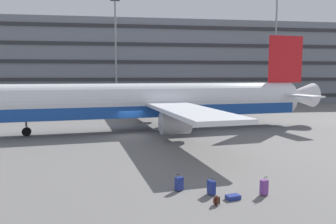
# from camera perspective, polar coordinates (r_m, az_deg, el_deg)

# --- Properties ---
(ground_plane) EXTENTS (600.00, 600.00, 0.00)m
(ground_plane) POSITION_cam_1_polar(r_m,az_deg,el_deg) (33.87, -6.37, -4.15)
(ground_plane) COLOR slate
(terminal_structure) EXTENTS (132.90, 15.49, 18.18)m
(terminal_structure) POSITION_cam_1_polar(r_m,az_deg,el_deg) (76.55, -7.44, 8.47)
(terminal_structure) COLOR slate
(terminal_structure) RESTS_ON ground_plane
(airliner) EXTENTS (41.63, 33.78, 11.11)m
(airliner) POSITION_cam_1_polar(r_m,az_deg,el_deg) (36.84, -1.93, 1.75)
(airliner) COLOR silver
(airliner) RESTS_ON ground_plane
(light_mast_left) EXTENTS (1.80, 0.50, 21.02)m
(light_mast_left) POSITION_cam_1_polar(r_m,az_deg,el_deg) (64.54, -9.15, 11.62)
(light_mast_left) COLOR gray
(light_mast_left) RESTS_ON ground_plane
(light_mast_center_left) EXTENTS (1.80, 0.50, 22.75)m
(light_mast_center_left) POSITION_cam_1_polar(r_m,az_deg,el_deg) (71.88, 18.34, 11.55)
(light_mast_center_left) COLOR gray
(light_mast_center_left) RESTS_ON ground_plane
(suitcase_scuffed) EXTENTS (0.50, 0.45, 0.90)m
(suitcase_scuffed) POSITION_cam_1_polar(r_m,az_deg,el_deg) (17.86, 1.96, -12.41)
(suitcase_scuffed) COLOR navy
(suitcase_scuffed) RESTS_ON ground_plane
(suitcase_upright) EXTENTS (0.39, 0.52, 0.85)m
(suitcase_upright) POSITION_cam_1_polar(r_m,az_deg,el_deg) (17.42, 7.62, -12.94)
(suitcase_upright) COLOR navy
(suitcase_upright) RESTS_ON ground_plane
(suitcase_navy) EXTENTS (0.79, 0.59, 0.22)m
(suitcase_navy) POSITION_cam_1_polar(r_m,az_deg,el_deg) (17.11, 11.33, -14.42)
(suitcase_navy) COLOR navy
(suitcase_navy) RESTS_ON ground_plane
(suitcase_black) EXTENTS (0.45, 0.40, 1.01)m
(suitcase_black) POSITION_cam_1_polar(r_m,az_deg,el_deg) (17.91, 16.48, -12.52)
(suitcase_black) COLOR #72388C
(suitcase_black) RESTS_ON ground_plane
(backpack_orange) EXTENTS (0.43, 0.35, 0.51)m
(backpack_orange) POSITION_cam_1_polar(r_m,az_deg,el_deg) (16.24, 8.47, -15.10)
(backpack_orange) COLOR #592619
(backpack_orange) RESTS_ON ground_plane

